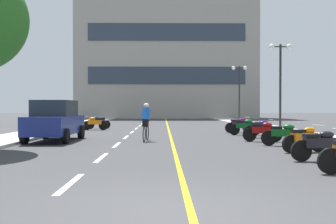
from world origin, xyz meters
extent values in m
plane|color=#38383A|center=(0.00, 21.00, 0.00)|extent=(140.00, 140.00, 0.00)
cube|color=#B7B2A8|center=(-7.20, 24.00, 0.06)|extent=(2.40, 72.00, 0.12)
cube|color=#B7B2A8|center=(7.20, 24.00, 0.06)|extent=(2.40, 72.00, 0.12)
cube|color=silver|center=(-2.00, 2.00, 0.00)|extent=(0.14, 2.20, 0.01)
cube|color=silver|center=(-2.00, 6.00, 0.00)|extent=(0.14, 2.20, 0.01)
cube|color=silver|center=(-2.00, 10.00, 0.00)|extent=(0.14, 2.20, 0.01)
cube|color=silver|center=(-2.00, 14.00, 0.00)|extent=(0.14, 2.20, 0.01)
cube|color=silver|center=(-2.00, 18.00, 0.00)|extent=(0.14, 2.20, 0.01)
cube|color=silver|center=(-2.00, 22.00, 0.00)|extent=(0.14, 2.20, 0.01)
cube|color=silver|center=(-2.00, 26.00, 0.00)|extent=(0.14, 2.20, 0.01)
cube|color=silver|center=(-2.00, 30.00, 0.00)|extent=(0.14, 2.20, 0.01)
cube|color=silver|center=(-2.00, 34.00, 0.00)|extent=(0.14, 2.20, 0.01)
cube|color=silver|center=(-2.00, 38.00, 0.00)|extent=(0.14, 2.20, 0.01)
cube|color=silver|center=(-2.00, 42.00, 0.00)|extent=(0.14, 2.20, 0.01)
cube|color=silver|center=(-2.00, 46.00, 0.00)|extent=(0.14, 2.20, 0.01)
cube|color=gold|center=(0.25, 24.00, 0.00)|extent=(0.12, 66.00, 0.01)
cube|color=#9E998E|center=(0.40, 48.55, 9.27)|extent=(24.05, 7.10, 18.55)
cube|color=#2D3847|center=(0.40, 44.95, 5.56)|extent=(20.20, 0.10, 2.23)
cube|color=#2D3847|center=(0.40, 44.95, 11.13)|extent=(20.20, 0.10, 2.23)
cylinder|color=black|center=(7.25, 18.87, 2.79)|extent=(0.14, 0.14, 5.33)
cylinder|color=black|center=(7.25, 18.87, 5.30)|extent=(1.10, 0.08, 0.08)
sphere|color=white|center=(6.70, 18.87, 5.30)|extent=(0.36, 0.36, 0.36)
sphere|color=white|center=(7.80, 18.87, 5.30)|extent=(0.36, 0.36, 0.36)
cylinder|color=black|center=(7.13, 31.55, 2.74)|extent=(0.14, 0.14, 5.25)
cylinder|color=black|center=(7.13, 31.55, 5.22)|extent=(1.10, 0.08, 0.08)
sphere|color=white|center=(6.58, 31.55, 5.22)|extent=(0.36, 0.36, 0.36)
sphere|color=white|center=(7.68, 31.55, 5.22)|extent=(0.36, 0.36, 0.36)
cylinder|color=black|center=(-5.78, 13.23, 0.32)|extent=(0.23, 0.64, 0.64)
cylinder|color=black|center=(-4.08, 13.19, 0.32)|extent=(0.23, 0.64, 0.64)
cylinder|color=black|center=(-5.84, 10.43, 0.32)|extent=(0.23, 0.64, 0.64)
cylinder|color=black|center=(-4.14, 10.39, 0.32)|extent=(0.23, 0.64, 0.64)
cube|color=navy|center=(-4.96, 11.81, 0.72)|extent=(1.78, 4.23, 0.80)
cube|color=#1E2833|center=(-4.96, 11.81, 1.47)|extent=(1.60, 2.23, 0.70)
cylinder|color=black|center=(3.64, 2.98, 0.30)|extent=(0.60, 0.11, 0.60)
cylinder|color=black|center=(3.71, 5.08, 0.30)|extent=(0.61, 0.17, 0.60)
cube|color=black|center=(4.25, 5.14, 0.52)|extent=(0.93, 0.38, 0.28)
ellipsoid|color=black|center=(4.45, 5.16, 0.74)|extent=(0.47, 0.29, 0.22)
cube|color=black|center=(4.01, 5.11, 0.72)|extent=(0.47, 0.29, 0.10)
cylinder|color=black|center=(5.12, 7.44, 0.30)|extent=(0.60, 0.27, 0.60)
cylinder|color=black|center=(4.07, 7.12, 0.30)|extent=(0.60, 0.27, 0.60)
cube|color=orange|center=(4.60, 7.28, 0.52)|extent=(0.94, 0.53, 0.28)
ellipsoid|color=orange|center=(4.79, 7.34, 0.74)|extent=(0.49, 0.36, 0.22)
cube|color=black|center=(4.36, 7.21, 0.72)|extent=(0.49, 0.36, 0.10)
cylinder|color=silver|center=(5.12, 7.44, 0.90)|extent=(0.21, 0.58, 0.03)
cylinder|color=black|center=(5.06, 9.23, 0.30)|extent=(0.60, 0.28, 0.60)
cylinder|color=black|center=(4.01, 9.57, 0.30)|extent=(0.60, 0.28, 0.60)
cube|color=#0C4C19|center=(4.54, 9.40, 0.52)|extent=(0.94, 0.54, 0.28)
ellipsoid|color=#0C4C19|center=(4.73, 9.34, 0.74)|extent=(0.49, 0.36, 0.22)
cube|color=black|center=(4.30, 9.48, 0.72)|extent=(0.49, 0.36, 0.10)
cylinder|color=silver|center=(5.06, 9.23, 0.90)|extent=(0.21, 0.58, 0.03)
cylinder|color=black|center=(4.75, 11.25, 0.30)|extent=(0.61, 0.19, 0.60)
cylinder|color=black|center=(3.67, 11.42, 0.30)|extent=(0.61, 0.19, 0.60)
cube|color=maroon|center=(4.21, 11.34, 0.52)|extent=(0.93, 0.41, 0.28)
ellipsoid|color=maroon|center=(4.41, 11.31, 0.74)|extent=(0.47, 0.30, 0.22)
cube|color=black|center=(3.96, 11.38, 0.72)|extent=(0.47, 0.30, 0.10)
cylinder|color=silver|center=(4.75, 11.25, 0.90)|extent=(0.12, 0.60, 0.03)
cylinder|color=black|center=(5.20, 13.54, 0.30)|extent=(0.61, 0.14, 0.60)
cylinder|color=black|center=(4.10, 13.48, 0.30)|extent=(0.61, 0.14, 0.60)
cube|color=navy|center=(4.65, 13.51, 0.52)|extent=(0.92, 0.34, 0.28)
ellipsoid|color=navy|center=(4.85, 13.52, 0.74)|extent=(0.45, 0.27, 0.22)
cube|color=black|center=(4.40, 13.49, 0.72)|extent=(0.45, 0.27, 0.10)
cylinder|color=silver|center=(5.20, 13.54, 0.90)|extent=(0.07, 0.60, 0.03)
cylinder|color=black|center=(4.79, 15.17, 0.30)|extent=(0.61, 0.24, 0.60)
cylinder|color=black|center=(3.72, 15.44, 0.30)|extent=(0.61, 0.24, 0.60)
cube|color=#0C4C19|center=(4.26, 15.31, 0.52)|extent=(0.94, 0.49, 0.28)
ellipsoid|color=#0C4C19|center=(4.45, 15.26, 0.74)|extent=(0.48, 0.34, 0.22)
cube|color=black|center=(4.02, 15.37, 0.72)|extent=(0.48, 0.34, 0.10)
cylinder|color=silver|center=(4.79, 15.17, 0.90)|extent=(0.17, 0.59, 0.03)
cylinder|color=black|center=(4.87, 17.45, 0.30)|extent=(0.61, 0.22, 0.60)
cylinder|color=black|center=(3.80, 17.22, 0.30)|extent=(0.61, 0.22, 0.60)
cube|color=#590C59|center=(4.34, 17.34, 0.52)|extent=(0.94, 0.46, 0.28)
ellipsoid|color=#590C59|center=(4.53, 17.38, 0.74)|extent=(0.48, 0.33, 0.22)
cube|color=black|center=(4.09, 17.28, 0.72)|extent=(0.48, 0.33, 0.10)
cylinder|color=silver|center=(4.87, 17.45, 0.90)|extent=(0.15, 0.59, 0.03)
cylinder|color=black|center=(-5.13, 20.16, 0.30)|extent=(0.61, 0.15, 0.60)
cylinder|color=black|center=(-4.04, 20.06, 0.30)|extent=(0.61, 0.15, 0.60)
cube|color=orange|center=(-4.58, 20.11, 0.52)|extent=(0.92, 0.35, 0.28)
ellipsoid|color=orange|center=(-4.78, 20.13, 0.74)|extent=(0.46, 0.28, 0.22)
cube|color=black|center=(-4.33, 20.09, 0.72)|extent=(0.46, 0.28, 0.10)
cylinder|color=silver|center=(-5.13, 20.16, 0.90)|extent=(0.08, 0.60, 0.03)
cylinder|color=black|center=(-5.15, 21.41, 0.30)|extent=(0.61, 0.23, 0.60)
cylinder|color=black|center=(-4.08, 21.65, 0.30)|extent=(0.61, 0.23, 0.60)
cube|color=navy|center=(-4.62, 21.53, 0.52)|extent=(0.94, 0.47, 0.28)
ellipsoid|color=navy|center=(-4.81, 21.48, 0.74)|extent=(0.48, 0.33, 0.22)
cube|color=black|center=(-4.37, 21.58, 0.72)|extent=(0.48, 0.33, 0.10)
cylinder|color=silver|center=(-5.15, 21.41, 0.90)|extent=(0.16, 0.59, 0.03)
torus|color=black|center=(-0.85, 12.21, 0.34)|extent=(0.11, 0.72, 0.72)
torus|color=black|center=(-0.95, 11.16, 0.34)|extent=(0.11, 0.72, 0.72)
cylinder|color=red|center=(-0.90, 11.66, 0.64)|extent=(0.13, 0.95, 0.04)
cube|color=black|center=(-0.92, 11.51, 0.86)|extent=(0.12, 0.21, 0.06)
cylinder|color=red|center=(-0.86, 12.11, 0.89)|extent=(0.42, 0.07, 0.03)
cube|color=black|center=(-0.91, 11.56, 0.79)|extent=(0.27, 0.38, 0.28)
cube|color=blue|center=(-0.90, 11.71, 1.19)|extent=(0.36, 0.48, 0.61)
sphere|color=tan|center=(-0.89, 11.84, 1.54)|extent=(0.20, 0.20, 0.20)
ellipsoid|color=white|center=(-0.89, 11.84, 1.61)|extent=(0.24, 0.26, 0.16)
camera|label=1|loc=(-0.16, -5.89, 1.53)|focal=42.34mm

